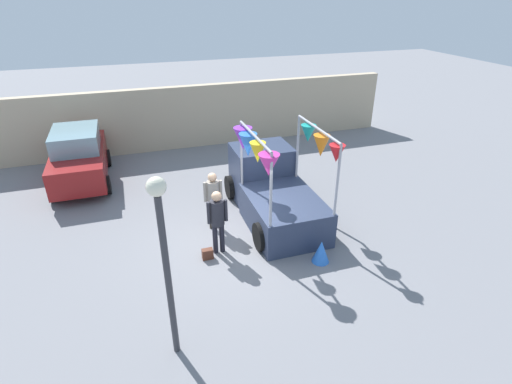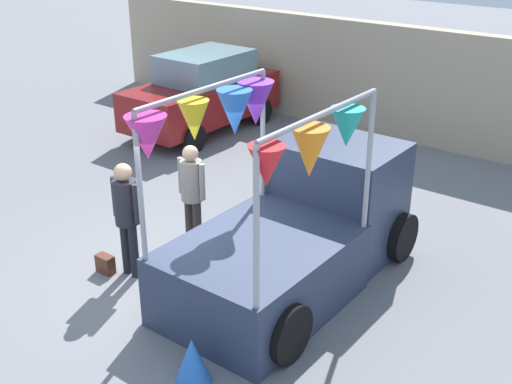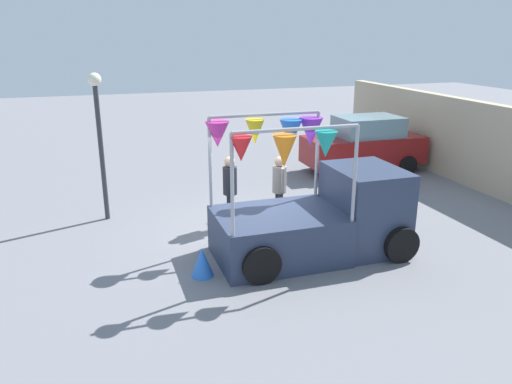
{
  "view_description": "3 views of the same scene",
  "coord_description": "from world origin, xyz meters",
  "px_view_note": "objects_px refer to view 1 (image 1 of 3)",
  "views": [
    {
      "loc": [
        -2.35,
        -8.85,
        6.2
      ],
      "look_at": [
        0.5,
        -0.16,
        1.48
      ],
      "focal_mm": 28.0,
      "sensor_mm": 36.0,
      "label": 1
    },
    {
      "loc": [
        5.87,
        -5.79,
        5.04
      ],
      "look_at": [
        1.15,
        0.4,
        1.54
      ],
      "focal_mm": 45.0,
      "sensor_mm": 36.0,
      "label": 2
    },
    {
      "loc": [
        10.47,
        -3.3,
        4.55
      ],
      "look_at": [
        1.03,
        -0.24,
        1.38
      ],
      "focal_mm": 35.0,
      "sensor_mm": 36.0,
      "label": 3
    }
  ],
  "objects_px": {
    "parked_car": "(79,157)",
    "folded_kite_bundle_azure": "(321,252)",
    "person_vendor": "(213,195)",
    "handbag": "(208,254)",
    "street_lamp": "(164,246)",
    "person_customer": "(218,216)",
    "vendor_truck": "(271,187)"
  },
  "relations": [
    {
      "from": "parked_car",
      "to": "folded_kite_bundle_azure",
      "type": "xyz_separation_m",
      "value": [
        5.94,
        -6.88,
        -0.64
      ]
    },
    {
      "from": "person_vendor",
      "to": "handbag",
      "type": "relative_size",
      "value": 6.15
    },
    {
      "from": "person_vendor",
      "to": "folded_kite_bundle_azure",
      "type": "distance_m",
      "value": 3.33
    },
    {
      "from": "person_vendor",
      "to": "parked_car",
      "type": "bearing_deg",
      "value": 130.05
    },
    {
      "from": "folded_kite_bundle_azure",
      "to": "handbag",
      "type": "bearing_deg",
      "value": 159.51
    },
    {
      "from": "person_vendor",
      "to": "street_lamp",
      "type": "distance_m",
      "value": 4.6
    },
    {
      "from": "folded_kite_bundle_azure",
      "to": "person_customer",
      "type": "bearing_deg",
      "value": 152.74
    },
    {
      "from": "handbag",
      "to": "street_lamp",
      "type": "relative_size",
      "value": 0.08
    },
    {
      "from": "street_lamp",
      "to": "vendor_truck",
      "type": "bearing_deg",
      "value": 51.16
    },
    {
      "from": "parked_car",
      "to": "person_customer",
      "type": "bearing_deg",
      "value": -57.61
    },
    {
      "from": "person_customer",
      "to": "handbag",
      "type": "relative_size",
      "value": 6.32
    },
    {
      "from": "vendor_truck",
      "to": "folded_kite_bundle_azure",
      "type": "relative_size",
      "value": 6.88
    },
    {
      "from": "person_customer",
      "to": "folded_kite_bundle_azure",
      "type": "bearing_deg",
      "value": -27.26
    },
    {
      "from": "parked_car",
      "to": "person_vendor",
      "type": "height_order",
      "value": "parked_car"
    },
    {
      "from": "parked_car",
      "to": "street_lamp",
      "type": "bearing_deg",
      "value": -76.28
    },
    {
      "from": "person_vendor",
      "to": "street_lamp",
      "type": "relative_size",
      "value": 0.47
    },
    {
      "from": "person_customer",
      "to": "person_vendor",
      "type": "height_order",
      "value": "person_customer"
    },
    {
      "from": "person_customer",
      "to": "folded_kite_bundle_azure",
      "type": "height_order",
      "value": "person_customer"
    },
    {
      "from": "folded_kite_bundle_azure",
      "to": "parked_car",
      "type": "bearing_deg",
      "value": 130.8
    },
    {
      "from": "vendor_truck",
      "to": "person_vendor",
      "type": "height_order",
      "value": "vendor_truck"
    },
    {
      "from": "parked_car",
      "to": "handbag",
      "type": "bearing_deg",
      "value": -61.04
    },
    {
      "from": "parked_car",
      "to": "street_lamp",
      "type": "distance_m",
      "value": 8.91
    },
    {
      "from": "person_customer",
      "to": "person_vendor",
      "type": "relative_size",
      "value": 1.03
    },
    {
      "from": "vendor_truck",
      "to": "person_customer",
      "type": "xyz_separation_m",
      "value": [
        -2.0,
        -1.51,
        0.19
      ]
    },
    {
      "from": "vendor_truck",
      "to": "person_vendor",
      "type": "distance_m",
      "value": 1.87
    },
    {
      "from": "person_vendor",
      "to": "person_customer",
      "type": "bearing_deg",
      "value": -97.56
    },
    {
      "from": "person_customer",
      "to": "person_vendor",
      "type": "distance_m",
      "value": 1.21
    },
    {
      "from": "person_customer",
      "to": "folded_kite_bundle_azure",
      "type": "xyz_separation_m",
      "value": [
        2.34,
        -1.2,
        -0.78
      ]
    },
    {
      "from": "parked_car",
      "to": "vendor_truck",
      "type": "bearing_deg",
      "value": -36.69
    },
    {
      "from": "handbag",
      "to": "street_lamp",
      "type": "height_order",
      "value": "street_lamp"
    },
    {
      "from": "person_vendor",
      "to": "street_lamp",
      "type": "height_order",
      "value": "street_lamp"
    },
    {
      "from": "person_customer",
      "to": "person_vendor",
      "type": "xyz_separation_m",
      "value": [
        0.16,
        1.2,
        -0.03
      ]
    }
  ]
}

